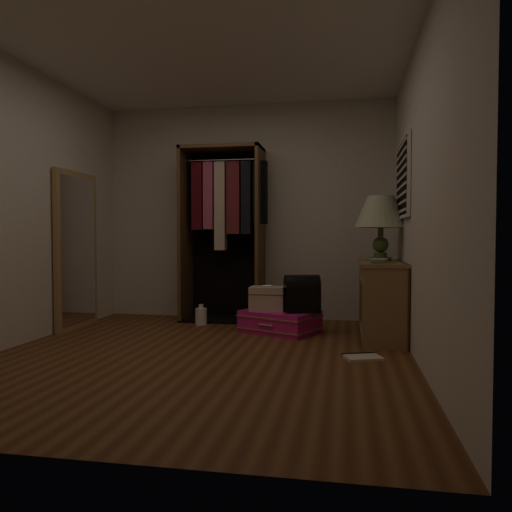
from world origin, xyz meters
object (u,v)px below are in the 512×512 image
(black_bag, at_px, (302,293))
(table_lamp, at_px, (381,213))
(pink_suitcase, at_px, (280,321))
(white_jug, at_px, (201,316))
(open_wardrobe, at_px, (225,217))
(train_case, at_px, (267,298))
(console_bookshelf, at_px, (381,297))
(floor_mirror, at_px, (76,250))

(black_bag, xyz_separation_m, table_lamp, (0.78, 0.18, 0.81))
(pink_suitcase, xyz_separation_m, table_lamp, (1.02, 0.11, 1.12))
(white_jug, bearing_deg, open_wardrobe, 61.84)
(pink_suitcase, xyz_separation_m, train_case, (-0.13, -0.01, 0.24))
(console_bookshelf, distance_m, pink_suitcase, 1.06)
(console_bookshelf, bearing_deg, table_lamp, 89.25)
(console_bookshelf, xyz_separation_m, pink_suitcase, (-1.02, 0.09, -0.28))
(pink_suitcase, bearing_deg, white_jug, -172.20)
(console_bookshelf, relative_size, pink_suitcase, 1.24)
(pink_suitcase, relative_size, train_case, 2.48)
(black_bag, bearing_deg, white_jug, 147.93)
(train_case, bearing_deg, pink_suitcase, 2.21)
(open_wardrobe, relative_size, white_jug, 8.83)
(floor_mirror, xyz_separation_m, train_case, (2.09, 0.12, -0.50))
(console_bookshelf, bearing_deg, pink_suitcase, 174.79)
(black_bag, relative_size, table_lamp, 0.57)
(black_bag, xyz_separation_m, white_jug, (-1.17, 0.35, -0.32))
(train_case, xyz_separation_m, table_lamp, (1.15, 0.11, 0.88))
(train_case, bearing_deg, console_bookshelf, -4.51)
(console_bookshelf, distance_m, open_wardrobe, 2.08)
(floor_mirror, height_order, white_jug, floor_mirror)
(floor_mirror, relative_size, black_bag, 4.28)
(console_bookshelf, distance_m, table_lamp, 0.86)
(floor_mirror, distance_m, train_case, 2.15)
(floor_mirror, distance_m, black_bag, 2.50)
(open_wardrobe, bearing_deg, train_case, -46.97)
(open_wardrobe, bearing_deg, console_bookshelf, -22.87)
(open_wardrobe, xyz_separation_m, table_lamp, (1.76, -0.54, 0.01))
(pink_suitcase, bearing_deg, black_bag, 8.61)
(pink_suitcase, height_order, black_bag, black_bag)
(black_bag, height_order, table_lamp, table_lamp)
(train_case, bearing_deg, open_wardrobe, 132.87)
(console_bookshelf, distance_m, floor_mirror, 3.27)
(open_wardrobe, xyz_separation_m, train_case, (0.61, -0.65, -0.87))
(console_bookshelf, height_order, black_bag, console_bookshelf)
(open_wardrobe, distance_m, pink_suitcase, 1.49)
(white_jug, bearing_deg, black_bag, -16.71)
(pink_suitcase, bearing_deg, train_case, -152.95)
(open_wardrobe, height_order, black_bag, open_wardrobe)
(train_case, distance_m, black_bag, 0.38)
(table_lamp, bearing_deg, pink_suitcase, -173.92)
(console_bookshelf, bearing_deg, black_bag, 178.14)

